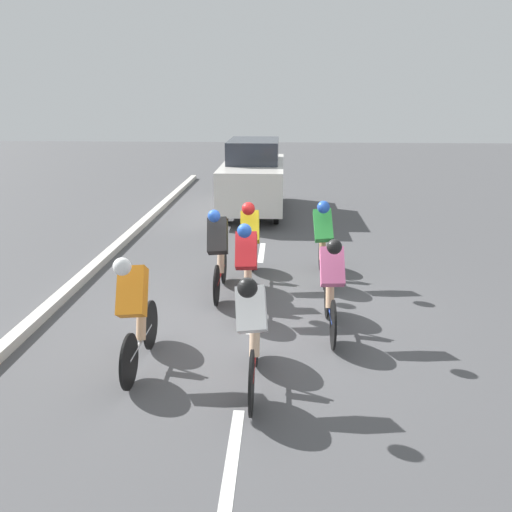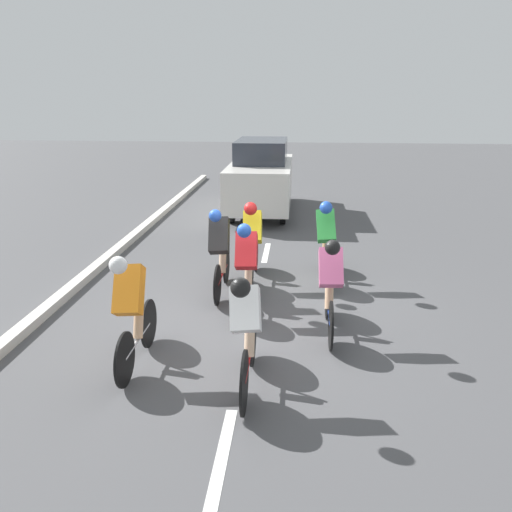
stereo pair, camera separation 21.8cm
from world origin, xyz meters
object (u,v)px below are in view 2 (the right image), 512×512
Objects in this scene: cyclist_green at (326,239)px; cyclist_orange at (132,308)px; cyclist_black at (220,250)px; cyclist_yellow at (253,239)px; cyclist_pink at (330,284)px; cyclist_red at (247,265)px; cyclist_white at (247,330)px; support_car at (261,176)px.

cyclist_green and cyclist_orange have the same top height.
cyclist_yellow is (-0.49, -0.66, 0.01)m from cyclist_black.
cyclist_pink is at bearing 88.90° from cyclist_green.
cyclist_black is (0.52, -0.70, 0.01)m from cyclist_red.
cyclist_red is at bearing -84.22° from cyclist_white.
cyclist_black is 0.98× the size of cyclist_green.
cyclist_green is at bearing -106.01° from cyclist_white.
cyclist_pink is (0.04, 2.17, -0.04)m from cyclist_green.
cyclist_green is 1.04× the size of cyclist_yellow.
cyclist_red is at bearing 91.35° from cyclist_yellow.
cyclist_black reaches higher than cyclist_yellow.
cyclist_pink is at bearing -155.70° from cyclist_orange.
cyclist_white is 1.06× the size of cyclist_orange.
cyclist_red is at bearing 50.15° from cyclist_green.
cyclist_green is 2.17m from cyclist_pink.
cyclist_orange is (0.70, 2.46, 0.00)m from cyclist_black.
cyclist_orange reaches higher than cyclist_yellow.
cyclist_red is 7.14m from support_car.
cyclist_red is 0.96× the size of cyclist_black.
cyclist_green is (-1.05, -3.65, 0.05)m from cyclist_white.
cyclist_white is at bearing 73.99° from cyclist_green.
cyclist_black reaches higher than cyclist_white.
cyclist_black reaches higher than cyclist_pink.
cyclist_pink is at bearing 142.09° from cyclist_black.
cyclist_black is at bearing 53.81° from cyclist_yellow.
cyclist_black is at bearing -37.91° from cyclist_pink.
cyclist_black is 6.44m from support_car.
cyclist_black reaches higher than cyclist_green.
cyclist_pink is 7.94m from support_car.
cyclist_black is 1.04× the size of cyclist_orange.
cyclist_red is at bearing 92.50° from support_car.
cyclist_yellow is at bearing -110.78° from cyclist_orange.
cyclist_black is at bearing 88.16° from support_car.
cyclist_orange reaches higher than cyclist_pink.
cyclist_orange is 0.37× the size of support_car.
cyclist_yellow is at bearing -58.16° from cyclist_pink.
cyclist_white is 1.04× the size of cyclist_pink.
cyclist_black is 1.02× the size of cyclist_yellow.
cyclist_green is at bearing -173.40° from cyclist_yellow.
cyclist_orange is 0.98× the size of cyclist_yellow.
support_car is (0.31, -7.13, 0.25)m from cyclist_red.
cyclist_black is at bearing 24.56° from cyclist_green.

